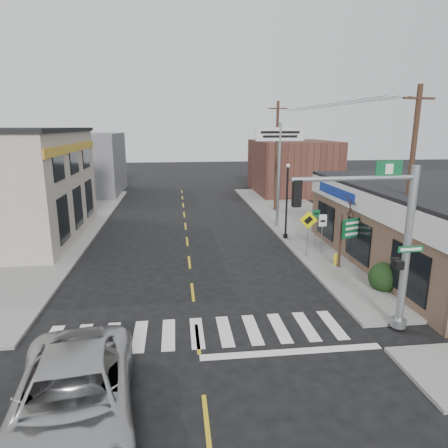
{
  "coord_description": "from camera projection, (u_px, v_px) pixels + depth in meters",
  "views": [
    {
      "loc": [
        -0.58,
        -12.43,
        7.13
      ],
      "look_at": [
        1.53,
        5.04,
        2.8
      ],
      "focal_mm": 32.0,
      "sensor_mm": 36.0,
      "label": 1
    }
  ],
  "objects": [
    {
      "name": "fire_hydrant",
      "position": [
        336.0,
        259.0,
        20.59
      ],
      "size": [
        0.2,
        0.2,
        0.64
      ],
      "rotation": [
        0.0,
        0.0,
        0.2
      ],
      "color": "gold",
      "rests_on": "sidewalk_right"
    },
    {
      "name": "center_line",
      "position": [
        189.0,
        262.0,
        21.47
      ],
      "size": [
        0.12,
        56.0,
        0.01
      ],
      "primitive_type": "cube",
      "color": "gold",
      "rests_on": "ground"
    },
    {
      "name": "bldg_distant_left",
      "position": [
        78.0,
        164.0,
        42.57
      ],
      "size": [
        9.0,
        10.0,
        6.4
      ],
      "primitive_type": "cube",
      "color": "slate",
      "rests_on": "ground"
    },
    {
      "name": "dance_center_sign",
      "position": [
        279.0,
        150.0,
        27.4
      ],
      "size": [
        3.4,
        0.21,
        7.23
      ],
      "rotation": [
        0.0,
        0.0,
        0.07
      ],
      "color": "gray",
      "rests_on": "sidewalk_right"
    },
    {
      "name": "suv",
      "position": [
        72.0,
        399.0,
        9.42
      ],
      "size": [
        3.55,
        6.43,
        1.71
      ],
      "primitive_type": "imported",
      "rotation": [
        0.0,
        0.0,
        0.12
      ],
      "color": "#B4B6B9",
      "rests_on": "ground"
    },
    {
      "name": "ped_crossing_sign",
      "position": [
        308.0,
        225.0,
        21.68
      ],
      "size": [
        0.99,
        0.07,
        2.54
      ],
      "rotation": [
        0.0,
        0.0,
        -0.22
      ],
      "color": "gray",
      "rests_on": "sidewalk_right"
    },
    {
      "name": "bare_tree",
      "position": [
        360.0,
        200.0,
        20.19
      ],
      "size": [
        2.12,
        2.12,
        4.24
      ],
      "rotation": [
        0.0,
        0.0,
        -0.02
      ],
      "color": "black",
      "rests_on": "sidewalk_right"
    },
    {
      "name": "shrub_back",
      "position": [
        357.0,
        242.0,
        23.3
      ],
      "size": [
        1.1,
        1.1,
        0.82
      ],
      "primitive_type": "ellipsoid",
      "color": "black",
      "rests_on": "sidewalk_right"
    },
    {
      "name": "guide_sign",
      "position": [
        354.0,
        233.0,
        20.02
      ],
      "size": [
        1.57,
        0.13,
        2.74
      ],
      "rotation": [
        0.0,
        0.0,
        0.36
      ],
      "color": "#422B1E",
      "rests_on": "sidewalk_right"
    },
    {
      "name": "traffic_signal_pole",
      "position": [
        389.0,
        232.0,
        13.41
      ],
      "size": [
        4.68,
        0.37,
        5.92
      ],
      "rotation": [
        0.0,
        0.0,
        0.04
      ],
      "color": "#92979B",
      "rests_on": "sidewalk_right"
    },
    {
      "name": "utility_pole_near",
      "position": [
        409.0,
        186.0,
        17.36
      ],
      "size": [
        1.51,
        0.23,
        8.69
      ],
      "rotation": [
        0.0,
        0.0,
        0.12
      ],
      "color": "#4C3E27",
      "rests_on": "sidewalk_right"
    },
    {
      "name": "bldg_distant_right",
      "position": [
        292.0,
        167.0,
        43.4
      ],
      "size": [
        8.0,
        10.0,
        5.6
      ],
      "primitive_type": "cube",
      "color": "#532F26",
      "rests_on": "ground"
    },
    {
      "name": "utility_pole_far",
      "position": [
        276.0,
        156.0,
        33.1
      ],
      "size": [
        1.56,
        0.23,
        8.97
      ],
      "rotation": [
        0.0,
        0.0,
        0.0
      ],
      "color": "#432E1D",
      "rests_on": "sidewalk_right"
    },
    {
      "name": "shrub_front",
      "position": [
        384.0,
        278.0,
        17.58
      ],
      "size": [
        1.35,
        1.35,
        1.01
      ],
      "primitive_type": "ellipsoid",
      "color": "#173615",
      "rests_on": "sidewalk_right"
    },
    {
      "name": "sidewalk_right",
      "position": [
        318.0,
        232.0,
        27.32
      ],
      "size": [
        6.0,
        38.0,
        0.13
      ],
      "primitive_type": "cube",
      "color": "slate",
      "rests_on": "ground"
    },
    {
      "name": "ground",
      "position": [
        198.0,
        339.0,
        13.76
      ],
      "size": [
        140.0,
        140.0,
        0.0
      ],
      "primitive_type": "plane",
      "color": "black",
      "rests_on": "ground"
    },
    {
      "name": "lamp_post",
      "position": [
        288.0,
        195.0,
        25.02
      ],
      "size": [
        0.62,
        0.48,
        4.75
      ],
      "rotation": [
        0.0,
        0.0,
        -0.39
      ],
      "color": "black",
      "rests_on": "sidewalk_right"
    },
    {
      "name": "crosswalk",
      "position": [
        197.0,
        333.0,
        14.14
      ],
      "size": [
        11.0,
        2.2,
        0.01
      ],
      "primitive_type": "cube",
      "color": "silver",
      "rests_on": "ground"
    },
    {
      "name": "sidewalk_left",
      "position": [
        44.0,
        241.0,
        25.23
      ],
      "size": [
        6.0,
        38.0,
        0.13
      ],
      "primitive_type": "cube",
      "color": "slate",
      "rests_on": "ground"
    }
  ]
}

